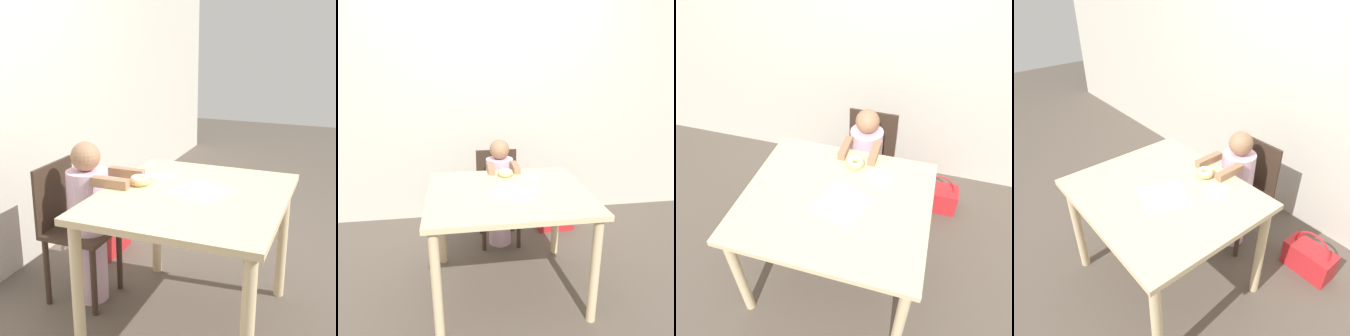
% 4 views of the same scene
% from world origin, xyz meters
% --- Properties ---
extents(ground_plane, '(12.00, 12.00, 0.00)m').
position_xyz_m(ground_plane, '(0.00, 0.00, 0.00)').
color(ground_plane, brown).
extents(wall_back, '(8.00, 0.05, 2.50)m').
position_xyz_m(wall_back, '(0.00, 1.32, 1.25)').
color(wall_back, beige).
rests_on(wall_back, ground_plane).
extents(dining_table, '(1.08, 0.94, 0.77)m').
position_xyz_m(dining_table, '(0.00, 0.00, 0.66)').
color(dining_table, beige).
rests_on(dining_table, ground_plane).
extents(chair, '(0.38, 0.38, 0.83)m').
position_xyz_m(chair, '(0.03, 0.75, 0.44)').
color(chair, '#38281E').
rests_on(chair, ground_plane).
extents(child_figure, '(0.25, 0.43, 0.98)m').
position_xyz_m(child_figure, '(0.03, 0.64, 0.50)').
color(child_figure, silver).
rests_on(child_figure, ground_plane).
extents(donut, '(0.12, 0.12, 0.05)m').
position_xyz_m(donut, '(0.03, 0.31, 0.79)').
color(donut, '#DBB270').
rests_on(donut, dining_table).
extents(napkin, '(0.35, 0.35, 0.00)m').
position_xyz_m(napkin, '(0.04, -0.03, 0.77)').
color(napkin, white).
rests_on(napkin, dining_table).
extents(handbag, '(0.35, 0.18, 0.35)m').
position_xyz_m(handbag, '(0.61, 0.85, 0.12)').
color(handbag, red).
rests_on(handbag, ground_plane).
extents(plate, '(0.16, 0.16, 0.01)m').
position_xyz_m(plate, '(0.21, 0.25, 0.77)').
color(plate, white).
rests_on(plate, dining_table).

